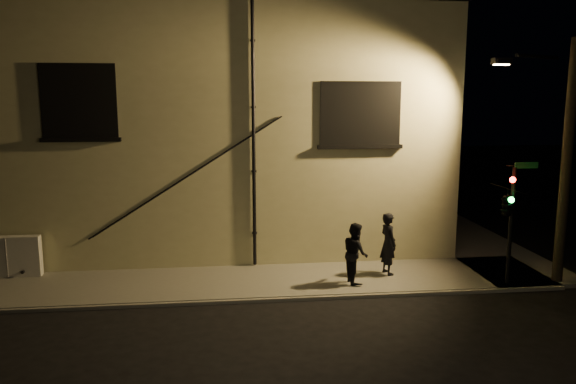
{
  "coord_description": "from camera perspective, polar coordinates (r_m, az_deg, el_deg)",
  "views": [
    {
      "loc": [
        -2.77,
        -14.58,
        5.56
      ],
      "look_at": [
        -0.85,
        1.8,
        2.71
      ],
      "focal_mm": 35.0,
      "sensor_mm": 36.0,
      "label": 1
    }
  ],
  "objects": [
    {
      "name": "ground",
      "position": [
        15.85,
        3.89,
        -10.76
      ],
      "size": [
        90.0,
        90.0,
        0.0
      ],
      "primitive_type": "plane",
      "color": "black"
    },
    {
      "name": "traffic_signal",
      "position": [
        17.14,
        21.41,
        -1.09
      ],
      "size": [
        1.17,
        2.07,
        3.57
      ],
      "color": "black",
      "rests_on": "sidewalk"
    },
    {
      "name": "utility_cabinet",
      "position": [
        19.09,
        -26.53,
        -5.88
      ],
      "size": [
        1.89,
        0.32,
        1.25
      ],
      "primitive_type": "cube",
      "color": "beige",
      "rests_on": "sidewalk"
    },
    {
      "name": "sidewalk",
      "position": [
        20.16,
        5.03,
        -6.08
      ],
      "size": [
        21.0,
        16.0,
        0.12
      ],
      "color": "#5E5E55",
      "rests_on": "ground"
    },
    {
      "name": "pedestrian_a",
      "position": [
        17.52,
        10.15,
        -5.18
      ],
      "size": [
        0.61,
        0.79,
        1.92
      ],
      "primitive_type": "imported",
      "rotation": [
        0.0,
        0.0,
        1.81
      ],
      "color": "black",
      "rests_on": "sidewalk"
    },
    {
      "name": "building",
      "position": [
        23.61,
        -7.28,
        6.91
      ],
      "size": [
        16.2,
        12.23,
        8.8
      ],
      "color": "#B8B584",
      "rests_on": "ground"
    },
    {
      "name": "pedestrian_b",
      "position": [
        16.62,
        6.87,
        -6.16
      ],
      "size": [
        0.74,
        0.92,
        1.79
      ],
      "primitive_type": "imported",
      "rotation": [
        0.0,
        0.0,
        1.64
      ],
      "color": "black",
      "rests_on": "sidewalk"
    },
    {
      "name": "streetlamp_pole",
      "position": [
        18.02,
        26.12,
        3.19
      ],
      "size": [
        2.02,
        1.39,
        7.15
      ],
      "color": "black",
      "rests_on": "ground"
    }
  ]
}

